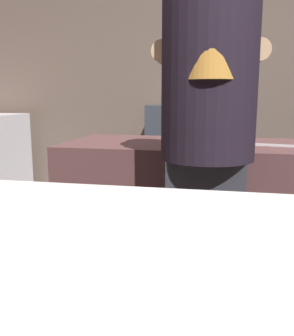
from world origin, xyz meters
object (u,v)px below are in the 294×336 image
Objects in this scene: chefs_knife at (273,145)px; bartender at (208,135)px; bottle_hot_sauce at (181,95)px; bottle_olive_oil at (222,94)px; mixing_bowl at (213,136)px; bottle_soy at (237,94)px.

bartender is at bearing -114.73° from chefs_knife.
bottle_olive_oil is at bearing 2.85° from bottle_hot_sauce.
mixing_bowl is at bearing -76.00° from bottle_hot_sauce.
bottle_soy reaches higher than chefs_knife.
bottle_soy is at bearing 83.70° from mixing_bowl.
bottle_olive_oil is at bearing 88.94° from mixing_bowl.
bottle_hot_sauce is at bearing -172.34° from bottle_soy.
bottle_olive_oil is (0.02, 1.29, 0.22)m from mixing_bowl.
bartender is 7.68× the size of bottle_olive_oil.
chefs_knife is (0.28, -0.14, -0.02)m from mixing_bowl.
bottle_hot_sauce is at bearing 122.69° from chefs_knife.
bottle_olive_oil is at bearing -159.77° from bottle_soy.
bottle_olive_oil reaches higher than chefs_knife.
bottle_soy is at bearing -8.66° from bartender.
bottle_hot_sauce is at bearing 5.75° from bartender.
chefs_knife is at bearing -26.63° from mixing_bowl.
bottle_hot_sauce is (-0.59, 1.41, 0.23)m from chefs_knife.
chefs_knife is 1.55m from bottle_hot_sauce.
bottle_soy reaches higher than bottle_hot_sauce.
mixing_bowl is at bearing -91.06° from bottle_olive_oil.
mixing_bowl is 0.31m from chefs_knife.
chefs_knife is 1.18× the size of bottle_hot_sauce.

